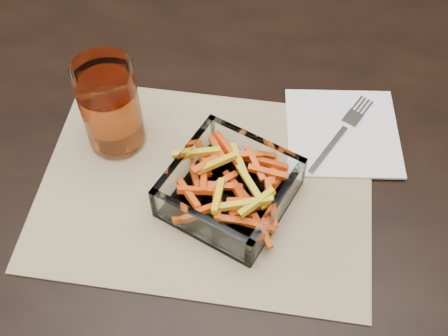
# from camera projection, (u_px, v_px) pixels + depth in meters

# --- Properties ---
(dining_table) EXTENTS (1.60, 0.90, 0.75)m
(dining_table) POSITION_uv_depth(u_px,v_px,m) (241.00, 213.00, 0.85)
(dining_table) COLOR black
(dining_table) RESTS_ON ground
(placemat) EXTENTS (0.46, 0.35, 0.00)m
(placemat) POSITION_uv_depth(u_px,v_px,m) (206.00, 186.00, 0.77)
(placemat) COLOR tan
(placemat) RESTS_ON dining_table
(glass_bowl) EXTENTS (0.20, 0.20, 0.06)m
(glass_bowl) POSITION_uv_depth(u_px,v_px,m) (229.00, 190.00, 0.74)
(glass_bowl) COLOR white
(glass_bowl) RESTS_ON placemat
(tumbler) EXTENTS (0.08, 0.08, 0.14)m
(tumbler) POSITION_uv_depth(u_px,v_px,m) (111.00, 109.00, 0.76)
(tumbler) COLOR white
(tumbler) RESTS_ON placemat
(napkin) EXTENTS (0.17, 0.17, 0.00)m
(napkin) POSITION_uv_depth(u_px,v_px,m) (343.00, 132.00, 0.82)
(napkin) COLOR white
(napkin) RESTS_ON placemat
(fork) EXTENTS (0.10, 0.15, 0.00)m
(fork) POSITION_uv_depth(u_px,v_px,m) (342.00, 132.00, 0.82)
(fork) COLOR silver
(fork) RESTS_ON napkin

